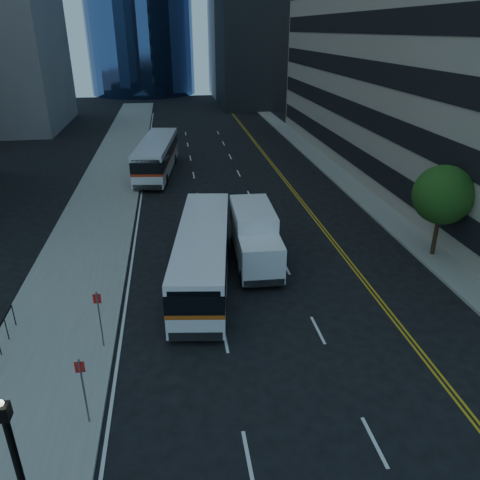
{
  "coord_description": "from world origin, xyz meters",
  "views": [
    {
      "loc": [
        -5.19,
        -13.97,
        11.77
      ],
      "look_at": [
        -2.34,
        5.61,
        2.8
      ],
      "focal_mm": 35.0,
      "sensor_mm": 36.0,
      "label": 1
    }
  ],
  "objects": [
    {
      "name": "street_tree",
      "position": [
        9.0,
        8.0,
        3.64
      ],
      "size": [
        3.2,
        3.2,
        5.1
      ],
      "color": "#332114",
      "rests_on": "sidewalk_east"
    },
    {
      "name": "ground",
      "position": [
        0.0,
        0.0,
        0.0
      ],
      "size": [
        160.0,
        160.0,
        0.0
      ],
      "primitive_type": "plane",
      "color": "black",
      "rests_on": "ground"
    },
    {
      "name": "sidewalk_east",
      "position": [
        9.0,
        25.0,
        0.07
      ],
      "size": [
        2.0,
        90.0,
        0.15
      ],
      "primitive_type": "cube",
      "color": "gray",
      "rests_on": "ground"
    },
    {
      "name": "bus_rear",
      "position": [
        -6.6,
        27.04,
        1.6
      ],
      "size": [
        3.88,
        11.6,
        2.94
      ],
      "rotation": [
        0.0,
        0.0,
        -0.12
      ],
      "color": "white",
      "rests_on": "ground"
    },
    {
      "name": "lamp_post",
      "position": [
        -9.0,
        -6.0,
        2.72
      ],
      "size": [
        0.28,
        0.28,
        4.56
      ],
      "color": "black",
      "rests_on": "sidewalk_west"
    },
    {
      "name": "box_truck",
      "position": [
        -1.09,
        8.64,
        1.57
      ],
      "size": [
        2.29,
        6.24,
        2.96
      ],
      "rotation": [
        0.0,
        0.0,
        -0.03
      ],
      "color": "white",
      "rests_on": "ground"
    },
    {
      "name": "bus_front",
      "position": [
        -4.0,
        7.01,
        1.55
      ],
      "size": [
        3.83,
        11.21,
        2.83
      ],
      "rotation": [
        0.0,
        0.0,
        -0.13
      ],
      "color": "white",
      "rests_on": "ground"
    },
    {
      "name": "sidewalk_west",
      "position": [
        -10.5,
        25.0,
        0.07
      ],
      "size": [
        5.0,
        90.0,
        0.15
      ],
      "primitive_type": "cube",
      "color": "gray",
      "rests_on": "ground"
    }
  ]
}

